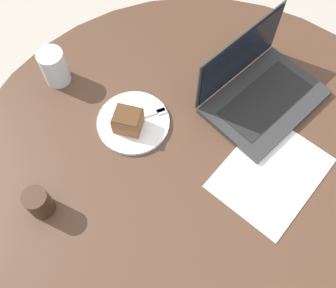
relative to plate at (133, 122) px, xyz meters
name	(u,v)px	position (x,y,z in m)	size (l,w,h in m)	color
ground_plane	(191,242)	(0.10, 0.25, -0.75)	(12.00, 12.00, 0.00)	#B7AD9E
dining_table	(201,196)	(0.10, 0.25, -0.14)	(1.39, 1.39, 0.75)	#4C3323
paper_document	(271,173)	(0.02, 0.42, 0.00)	(0.37, 0.33, 0.00)	white
plate	(133,122)	(0.00, 0.00, 0.00)	(0.21, 0.21, 0.01)	white
cake_slice	(128,121)	(0.02, -0.01, 0.04)	(0.07, 0.08, 0.07)	brown
fork	(144,116)	(-0.03, 0.02, 0.01)	(0.13, 0.14, 0.00)	silver
coffee_glass	(39,203)	(0.32, -0.13, 0.04)	(0.06, 0.06, 0.09)	#3D2619
water_glass	(54,67)	(-0.07, -0.28, 0.05)	(0.08, 0.08, 0.12)	silver
laptop	(259,91)	(-0.21, 0.32, 0.03)	(0.42, 0.38, 0.21)	#2D2D2D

